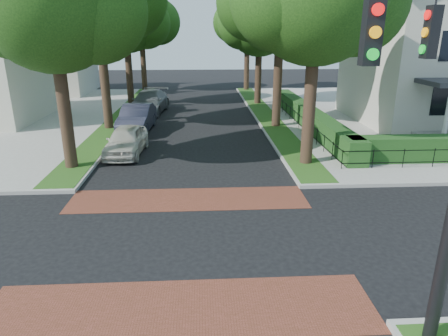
{
  "coord_description": "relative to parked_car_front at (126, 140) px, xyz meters",
  "views": [
    {
      "loc": [
        0.57,
        -10.93,
        6.04
      ],
      "look_at": [
        1.31,
        2.14,
        1.6
      ],
      "focal_mm": 32.0,
      "sensor_mm": 36.0,
      "label": 1
    }
  ],
  "objects": [
    {
      "name": "ground",
      "position": [
        3.37,
        -9.4,
        -0.74
      ],
      "size": [
        120.0,
        120.0,
        0.0
      ],
      "primitive_type": "plane",
      "color": "black",
      "rests_on": "ground"
    },
    {
      "name": "sidewalk_ne",
      "position": [
        22.87,
        9.6,
        -0.67
      ],
      "size": [
        30.0,
        30.0,
        0.15
      ],
      "primitive_type": "cube",
      "color": "gray",
      "rests_on": "ground"
    },
    {
      "name": "crosswalk_far",
      "position": [
        3.37,
        -6.2,
        -0.74
      ],
      "size": [
        9.0,
        2.2,
        0.01
      ],
      "primitive_type": "cube",
      "color": "brown",
      "rests_on": "ground"
    },
    {
      "name": "crosswalk_near",
      "position": [
        3.37,
        -12.6,
        -0.74
      ],
      "size": [
        9.0,
        2.2,
        0.01
      ],
      "primitive_type": "cube",
      "color": "brown",
      "rests_on": "ground"
    },
    {
      "name": "grass_strip_ne",
      "position": [
        8.77,
        9.7,
        -0.58
      ],
      "size": [
        1.6,
        29.8,
        0.02
      ],
      "primitive_type": "cube",
      "color": "#1C4914",
      "rests_on": "sidewalk_ne"
    },
    {
      "name": "grass_strip_nw",
      "position": [
        -2.03,
        9.7,
        -0.58
      ],
      "size": [
        1.6,
        29.8,
        0.02
      ],
      "primitive_type": "cube",
      "color": "#1C4914",
      "rests_on": "sidewalk_nw"
    },
    {
      "name": "tree_right_far",
      "position": [
        8.97,
        14.82,
        6.16
      ],
      "size": [
        7.25,
        6.23,
        9.74
      ],
      "color": "black",
      "rests_on": "sidewalk_ne"
    },
    {
      "name": "tree_right_back",
      "position": [
        8.97,
        23.83,
        6.52
      ],
      "size": [
        7.5,
        6.45,
        10.2
      ],
      "color": "black",
      "rests_on": "sidewalk_ne"
    },
    {
      "name": "tree_left_near",
      "position": [
        -2.03,
        -2.17,
        6.52
      ],
      "size": [
        7.5,
        6.45,
        10.2
      ],
      "color": "black",
      "rests_on": "sidewalk_nw"
    },
    {
      "name": "tree_left_far",
      "position": [
        -2.03,
        14.81,
        6.38
      ],
      "size": [
        7.0,
        6.02,
        9.86
      ],
      "color": "black",
      "rests_on": "sidewalk_nw"
    },
    {
      "name": "tree_left_back",
      "position": [
        -2.02,
        23.83,
        6.67
      ],
      "size": [
        7.75,
        6.66,
        10.44
      ],
      "color": "black",
      "rests_on": "sidewalk_nw"
    },
    {
      "name": "hedge_main_road",
      "position": [
        11.07,
        5.6,
        0.01
      ],
      "size": [
        1.0,
        18.0,
        1.2
      ],
      "primitive_type": "cube",
      "color": "#1E3E15",
      "rests_on": "sidewalk_ne"
    },
    {
      "name": "fence_main_road",
      "position": [
        10.27,
        5.6,
        -0.14
      ],
      "size": [
        0.06,
        18.0,
        0.9
      ],
      "primitive_type": null,
      "color": "black",
      "rests_on": "sidewalk_ne"
    },
    {
      "name": "house_left_far",
      "position": [
        -12.12,
        22.59,
        4.3
      ],
      "size": [
        10.0,
        9.0,
        10.14
      ],
      "color": "beige",
      "rests_on": "sidewalk_nw"
    },
    {
      "name": "parked_car_front",
      "position": [
        0.0,
        0.0,
        0.0
      ],
      "size": [
        1.98,
        4.44,
        1.48
      ],
      "primitive_type": "imported",
      "rotation": [
        0.0,
        0.0,
        -0.05
      ],
      "color": "beige",
      "rests_on": "ground"
    },
    {
      "name": "parked_car_middle",
      "position": [
        -0.23,
        5.22,
        0.1
      ],
      "size": [
        1.99,
        5.19,
        1.69
      ],
      "primitive_type": "imported",
      "rotation": [
        0.0,
        0.0,
        -0.04
      ],
      "color": "#202231",
      "rests_on": "ground"
    },
    {
      "name": "parked_car_rear",
      "position": [
        -0.2,
        11.51,
        0.11
      ],
      "size": [
        3.03,
        6.13,
        1.71
      ],
      "primitive_type": "imported",
      "rotation": [
        0.0,
        0.0,
        -0.11
      ],
      "color": "slate",
      "rests_on": "ground"
    }
  ]
}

